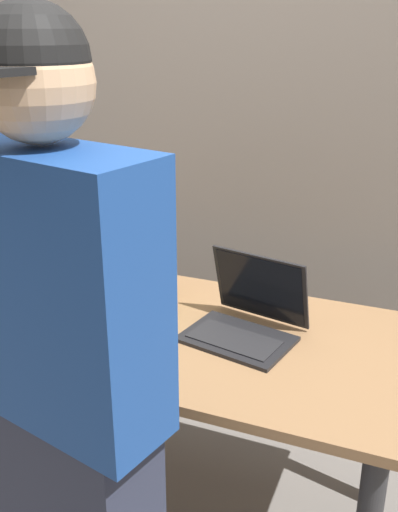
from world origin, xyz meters
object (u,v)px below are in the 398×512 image
(beer_bottle_brown, at_px, (115,279))
(person_figure, at_px, (68,420))
(beer_bottle_green, at_px, (152,283))
(beer_bottle_amber, at_px, (126,265))
(laptop, at_px, (247,316))
(beer_bottle_dark, at_px, (159,266))

(beer_bottle_brown, height_order, person_figure, person_figure)
(beer_bottle_green, bearing_deg, beer_bottle_amber, 144.14)
(laptop, bearing_deg, beer_bottle_dark, 159.59)
(beer_bottle_amber, height_order, beer_bottle_green, beer_bottle_amber)
(beer_bottle_brown, distance_m, person_figure, 0.73)
(beer_bottle_brown, xyz_separation_m, beer_bottle_amber, (-0.03, 0.13, -0.00))
(beer_bottle_brown, relative_size, beer_bottle_green, 1.03)
(laptop, relative_size, beer_bottle_dark, 1.23)
(beer_bottle_amber, xyz_separation_m, beer_bottle_green, (0.15, -0.11, 0.00))
(beer_bottle_amber, bearing_deg, laptop, -14.63)
(beer_bottle_green, height_order, person_figure, person_figure)
(beer_bottle_brown, height_order, beer_bottle_dark, beer_bottle_dark)
(beer_bottle_brown, relative_size, beer_bottle_amber, 0.96)
(laptop, distance_m, beer_bottle_green, 0.33)
(beer_bottle_amber, height_order, person_figure, person_figure)
(beer_bottle_amber, bearing_deg, beer_bottle_green, -35.86)
(beer_bottle_green, bearing_deg, laptop, -2.48)
(beer_bottle_dark, distance_m, person_figure, 0.84)
(beer_bottle_brown, relative_size, person_figure, 0.16)
(beer_bottle_dark, bearing_deg, person_figure, -77.65)
(beer_bottle_dark, bearing_deg, beer_bottle_amber, -176.96)
(beer_bottle_brown, xyz_separation_m, beer_bottle_dark, (0.09, 0.14, 0.01))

